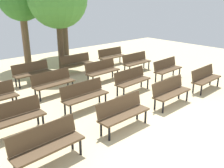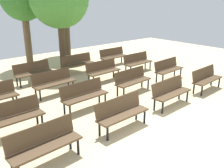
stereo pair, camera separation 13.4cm
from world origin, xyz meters
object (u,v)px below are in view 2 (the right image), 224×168
Objects in this scene: bench_r3_c2 at (78,62)px; bench_r0_c0 at (44,142)px; bench_r0_c2 at (170,91)px; bench_r1_c0 at (12,116)px; bench_r2_c3 at (137,61)px; bench_r3_c1 at (33,71)px; bench_r1_c3 at (168,68)px; bench_r2_c1 at (53,81)px; bench_r0_c1 at (121,111)px; bench_r1_c1 at (84,94)px; bench_r1_c2 at (132,79)px; bench_r3_c3 at (113,55)px; bench_r0_c3 at (206,78)px; bench_r2_c2 at (103,70)px.

bench_r0_c0 is at bearing -130.16° from bench_r3_c2.
bench_r0_c2 and bench_r1_c0 have the same top height.
bench_r0_c2 is at bearing -19.28° from bench_r1_c0.
bench_r3_c1 is (-4.60, 1.63, 0.00)m from bench_r2_c3.
bench_r1_c3 is 1.00× the size of bench_r2_c1.
bench_r0_c1 and bench_r1_c3 have the same top height.
bench_r0_c2 and bench_r1_c1 have the same top height.
bench_r2_c3 is at bearing -36.39° from bench_r3_c2.
bench_r2_c3 is at bearing 90.25° from bench_r1_c3.
bench_r1_c2 is 1.00× the size of bench_r1_c3.
bench_r1_c3 is at bearing 1.47° from bench_r1_c0.
bench_r0_c2 is at bearing -112.08° from bench_r3_c3.
bench_r3_c3 is (2.09, 5.30, 0.00)m from bench_r0_c2.
bench_r3_c1 is (-2.38, 3.49, 0.00)m from bench_r1_c2.
bench_r1_c0 is at bearing -141.46° from bench_r3_c2.
bench_r1_c1 and bench_r3_c2 have the same top height.
bench_r0_c1 is 1.00× the size of bench_r3_c3.
bench_r3_c3 is (6.68, 5.45, 0.00)m from bench_r0_c0.
bench_r1_c1 is 1.00× the size of bench_r3_c3.
bench_r2_c3 is (2.15, 3.57, 0.00)m from bench_r0_c2.
bench_r0_c2 is 2.25m from bench_r0_c3.
bench_r3_c1 is at bearing 58.28° from bench_r1_c0.
bench_r2_c2 is 1.00× the size of bench_r2_c3.
bench_r3_c2 is at bearing 57.73° from bench_r1_c1.
bench_r0_c3 and bench_r1_c3 have the same top height.
bench_r1_c1 is at bearing -140.93° from bench_r3_c3.
bench_r0_c1 is 2.87m from bench_r1_c2.
bench_r3_c2 is (4.40, 5.39, 0.00)m from bench_r0_c0.
bench_r0_c3 is at bearing -50.84° from bench_r3_c1.
bench_r2_c1 is at bearing -142.46° from bench_r3_c2.
bench_r3_c2 is (2.25, 1.79, 0.00)m from bench_r2_c1.
bench_r0_c2 is 4.90m from bench_r1_c0.
bench_r2_c3 is (2.22, 1.85, 0.00)m from bench_r1_c2.
bench_r0_c3 is 1.01× the size of bench_r1_c0.
bench_r2_c1 and bench_r3_c3 have the same top height.
bench_r1_c2 is (-0.07, 1.71, 0.00)m from bench_r0_c2.
bench_r2_c2 and bench_r3_c2 have the same top height.
bench_r0_c3 is 1.82m from bench_r1_c3.
bench_r3_c2 is at bearing 112.54° from bench_r0_c3.
bench_r0_c2 is at bearing -0.48° from bench_r0_c0.
bench_r0_c0 is 1.00× the size of bench_r0_c3.
bench_r0_c2 is 5.70m from bench_r3_c3.
bench_r3_c1 is at bearing 159.21° from bench_r2_c3.
bench_r0_c3 is 1.00× the size of bench_r3_c1.
bench_r1_c3 is at bearing 0.60° from bench_r1_c1.
bench_r2_c3 is (4.44, 3.67, 0.00)m from bench_r0_c1.
bench_r2_c1 is (2.20, 1.87, 0.00)m from bench_r1_c0.
bench_r1_c1 is at bearing 157.74° from bench_r0_c3.
bench_r0_c1 is 3.54m from bench_r2_c1.
bench_r1_c0 is 0.99× the size of bench_r1_c3.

